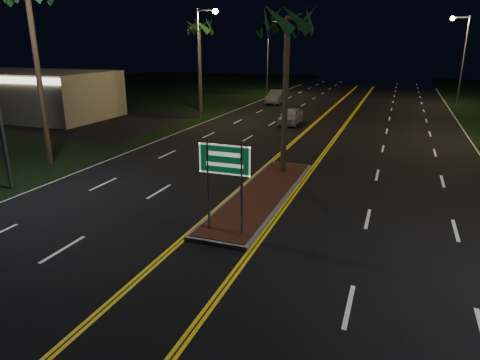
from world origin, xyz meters
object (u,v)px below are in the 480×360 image
at_px(palm_median, 288,21).
at_px(car_far, 276,96).
at_px(highway_sign, 225,168).
at_px(streetlight_right_far, 461,50).
at_px(car_near, 291,115).
at_px(palm_left_far, 199,27).
at_px(streetlight_left_far, 271,49).
at_px(commercial_building, 28,94).
at_px(streetlight_left_mid, 203,52).
at_px(median_island, 262,194).

xyz_separation_m(palm_median, car_far, (-7.64, 26.00, -6.46)).
xyz_separation_m(highway_sign, streetlight_right_far, (10.61, 39.20, 3.25)).
relative_size(highway_sign, car_far, 0.65).
bearing_deg(car_far, car_near, -69.25).
bearing_deg(palm_median, highway_sign, -90.00).
xyz_separation_m(streetlight_right_far, palm_left_far, (-23.41, -14.00, 2.09)).
bearing_deg(streetlight_left_far, highway_sign, -75.56).
relative_size(highway_sign, commercial_building, 0.21).
distance_m(commercial_building, streetlight_left_mid, 16.31).
distance_m(streetlight_left_far, car_near, 21.65).
bearing_deg(palm_left_far, palm_median, -53.82).
bearing_deg(streetlight_left_far, palm_median, -72.42).
height_order(streetlight_left_mid, streetlight_right_far, same).
distance_m(palm_left_far, car_near, 12.56).
height_order(streetlight_left_far, palm_median, streetlight_left_far).
distance_m(median_island, streetlight_left_mid, 20.80).
xyz_separation_m(highway_sign, palm_left_far, (-12.80, 25.20, 5.34)).
relative_size(median_island, streetlight_left_far, 1.14).
height_order(streetlight_left_mid, palm_median, streetlight_left_mid).
distance_m(median_island, streetlight_left_far, 38.89).
height_order(streetlight_left_far, palm_left_far, streetlight_left_far).
bearing_deg(palm_median, car_near, 102.36).
xyz_separation_m(commercial_building, palm_median, (26.00, -9.49, 5.27)).
xyz_separation_m(commercial_building, palm_left_far, (13.20, 8.01, 5.74)).
bearing_deg(car_near, streetlight_right_far, 52.61).
distance_m(highway_sign, car_near, 21.81).
distance_m(highway_sign, palm_median, 9.11).
xyz_separation_m(commercial_building, streetlight_left_far, (15.39, 24.01, 3.65)).
bearing_deg(car_far, streetlight_left_far, 111.63).
bearing_deg(streetlight_left_far, palm_left_far, -97.78).
relative_size(commercial_building, car_near, 3.33).
distance_m(streetlight_left_mid, streetlight_left_far, 20.00).
distance_m(streetlight_left_far, palm_median, 35.18).
height_order(highway_sign, palm_left_far, palm_left_far).
distance_m(highway_sign, palm_left_far, 28.77).
relative_size(streetlight_right_far, car_near, 2.00).
bearing_deg(streetlight_right_far, streetlight_left_mid, -139.70).
bearing_deg(streetlight_left_far, car_near, -68.92).
xyz_separation_m(streetlight_left_mid, car_far, (2.97, 12.50, -4.84)).
height_order(commercial_building, streetlight_left_mid, streetlight_left_mid).
relative_size(highway_sign, car_near, 0.71).
xyz_separation_m(median_island, highway_sign, (0.00, -4.20, 2.32)).
bearing_deg(palm_median, streetlight_left_far, 107.58).
bearing_deg(streetlight_right_far, car_near, -127.67).
xyz_separation_m(median_island, car_near, (-3.03, 17.33, 0.67)).
bearing_deg(streetlight_left_far, car_far, -68.38).
xyz_separation_m(streetlight_left_mid, streetlight_right_far, (21.23, 18.00, 0.00)).
bearing_deg(streetlight_left_mid, commercial_building, -165.39).
bearing_deg(median_island, streetlight_left_far, 106.00).
relative_size(streetlight_right_far, palm_left_far, 1.02).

